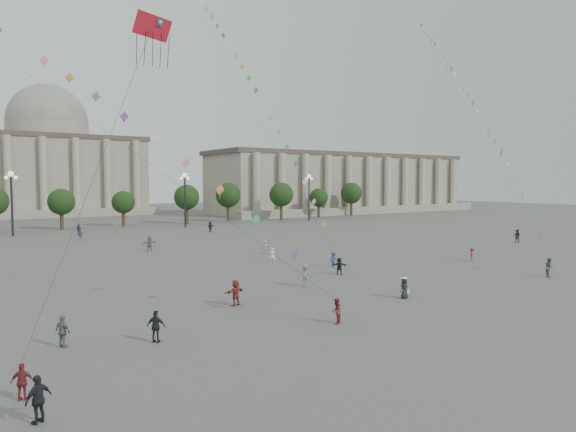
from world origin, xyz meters
TOP-DOWN VIEW (x-y plane):
  - ground at (0.00, 0.00)m, footprint 360.00×360.00m
  - hall_east at (75.00, 93.89)m, footprint 84.00×26.22m
  - hall_central at (0.00, 129.22)m, footprint 48.30×34.30m
  - tree_row at (0.00, 78.00)m, footprint 137.12×5.12m
  - lamp_post_mid_west at (-15.00, 70.00)m, footprint 2.00×0.90m
  - lamp_post_mid_east at (15.00, 70.00)m, footprint 2.00×0.90m
  - lamp_post_far_east at (45.00, 70.00)m, footprint 2.00×0.90m
  - person_crowd_0 at (-5.66, 65.83)m, footprint 1.20×1.05m
  - person_crowd_3 at (7.36, 13.33)m, footprint 1.50×1.31m
  - person_crowd_4 at (1.05, 68.00)m, footprint 1.19×1.42m
  - person_crowd_6 at (1.35, 10.59)m, footprint 1.37×0.94m
  - person_crowd_7 at (8.95, 29.80)m, footprint 1.61×0.71m
  - person_crowd_8 at (25.30, 11.66)m, footprint 1.10×1.06m
  - person_crowd_9 at (14.85, 58.23)m, footprint 1.85×1.42m
  - person_crowd_12 at (-2.35, 39.79)m, footprint 1.88×0.92m
  - person_crowd_13 at (5.26, 22.13)m, footprint 0.80×0.76m
  - person_crowd_15 at (45.69, 19.05)m, footprint 1.00×1.13m
  - person_crowd_16 at (-7.07, 57.66)m, footprint 1.05×0.68m
  - tourist_0 at (-21.56, -1.61)m, footprint 0.98×0.72m
  - tourist_1 at (-14.45, 2.73)m, footprint 1.08×1.02m
  - tourist_2 at (-6.79, 7.83)m, footprint 1.83×0.99m
  - tourist_3 at (-18.92, 4.66)m, footprint 0.89×1.12m
  - tourist_4 at (-21.31, -4.16)m, footprint 1.15×0.90m
  - kite_flyer_0 at (-3.72, 0.15)m, footprint 0.99×0.95m
  - kite_flyer_1 at (9.51, 16.88)m, footprint 1.13×0.72m
  - kite_flyer_2 at (22.89, 1.41)m, footprint 1.10×1.10m
  - hat_person at (5.03, 2.70)m, footprint 0.80×0.60m
  - dragon_kite at (-15.19, 0.49)m, footprint 4.34×1.76m
  - kite_train_mid at (8.46, 40.68)m, footprint 2.73×44.67m
  - kite_train_east at (38.80, 24.07)m, footprint 30.30×42.34m

SIDE VIEW (x-z plane):
  - ground at x=0.00m, z-range 0.00..0.00m
  - person_crowd_8 at x=25.30m, z-range 0.00..1.50m
  - person_crowd_4 at x=1.05m, z-range 0.00..1.53m
  - tourist_0 at x=-21.56m, z-range 0.00..1.54m
  - kite_flyer_0 at x=-3.72m, z-range 0.00..1.60m
  - person_crowd_3 at x=7.36m, z-range 0.00..1.64m
  - kite_flyer_1 at x=9.51m, z-range 0.00..1.65m
  - person_crowd_16 at x=-7.07m, z-range 0.00..1.67m
  - person_crowd_7 at x=8.95m, z-range 0.00..1.68m
  - hat_person at x=5.03m, z-range 0.00..1.69m
  - tourist_3 at x=-18.92m, z-range 0.00..1.78m
  - kite_flyer_2 at x=22.89m, z-range 0.00..1.80m
  - tourist_1 at x=-14.45m, z-range 0.00..1.80m
  - tourist_4 at x=-21.31m, z-range 0.00..1.82m
  - person_crowd_13 at x=5.26m, z-range 0.00..1.84m
  - tourist_2 at x=-6.79m, z-range 0.00..1.89m
  - person_crowd_15 at x=45.69m, z-range 0.00..1.94m
  - person_crowd_6 at x=1.35m, z-range 0.00..1.94m
  - person_crowd_12 at x=-2.35m, z-range 0.00..1.94m
  - person_crowd_0 at x=-5.66m, z-range 0.00..1.95m
  - person_crowd_9 at x=14.85m, z-range 0.00..1.95m
  - tree_row at x=0.00m, z-range 1.39..9.39m
  - lamp_post_mid_west at x=-15.00m, z-range 2.03..12.68m
  - lamp_post_mid_east at x=15.00m, z-range 2.03..12.68m
  - lamp_post_far_east at x=45.00m, z-range 2.03..12.68m
  - hall_east at x=75.00m, z-range -0.17..17.03m
  - hall_central at x=0.00m, z-range -3.52..31.98m
  - dragon_kite at x=-15.19m, z-range 7.51..23.88m
  - kite_train_east at x=38.80m, z-range -10.32..55.03m
  - kite_train_mid at x=8.46m, z-range -4.92..62.68m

